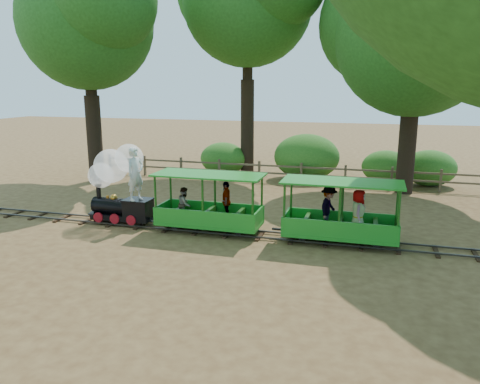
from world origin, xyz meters
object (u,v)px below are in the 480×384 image
(locomotive, at_px, (117,178))
(fence, at_px, (280,171))
(carriage_front, at_px, (209,208))
(carriage_rear, at_px, (340,216))

(locomotive, distance_m, fence, 8.87)
(carriage_front, relative_size, carriage_rear, 1.00)
(locomotive, height_order, fence, locomotive)
(locomotive, height_order, carriage_front, locomotive)
(carriage_front, distance_m, fence, 8.01)
(locomotive, distance_m, carriage_rear, 7.22)
(carriage_front, distance_m, carriage_rear, 4.02)
(carriage_rear, distance_m, fence, 8.67)
(carriage_front, bearing_deg, fence, 85.28)
(locomotive, bearing_deg, fence, 64.30)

